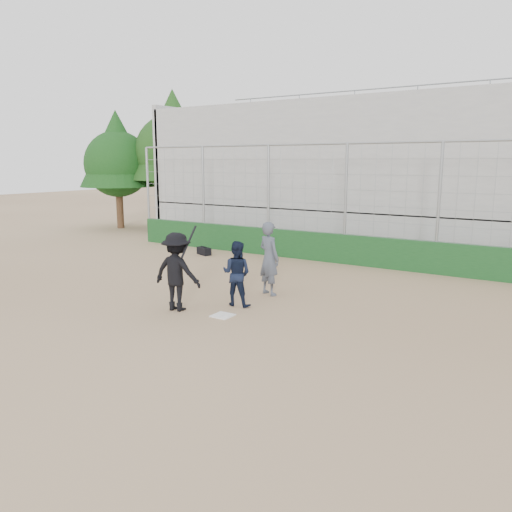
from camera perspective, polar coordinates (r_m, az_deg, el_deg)
The scene contains 10 objects.
ground at distance 11.30m, azimuth -3.82°, elevation -6.86°, with size 90.00×90.00×0.00m, color #826446.
home_plate at distance 11.29m, azimuth -3.82°, elevation -6.80°, with size 0.44×0.44×0.02m, color white.
backstop at distance 17.11m, azimuth 10.06°, elevation 2.31°, with size 18.10×0.25×4.04m.
bleachers at distance 21.61m, azimuth 15.29°, elevation 9.05°, with size 20.25×6.70×6.98m.
tree_left at distance 26.27m, azimuth -9.40°, elevation 12.70°, with size 4.48×4.48×7.00m.
tree_right at distance 26.94m, azimuth -15.58°, elevation 11.06°, with size 3.84×3.84×6.00m.
batter_at_plate at distance 11.65m, azimuth -9.03°, elevation -1.78°, with size 1.25×0.84×1.97m.
catcher_crouched at distance 11.94m, azimuth -2.23°, elevation -3.22°, with size 0.81×0.65×1.08m.
umpire at distance 12.87m, azimuth 1.49°, elevation -0.70°, with size 0.70×0.46×1.72m, color #464C58.
equipment_bag at distance 18.68m, azimuth -5.97°, elevation 0.57°, with size 0.70×0.50×0.32m.
Camera 1 is at (6.36, -8.69, 3.40)m, focal length 35.00 mm.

